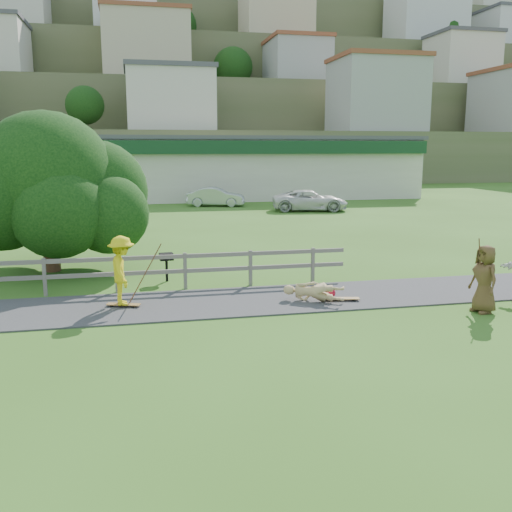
# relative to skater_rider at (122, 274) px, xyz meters

# --- Properties ---
(ground) EXTENTS (260.00, 260.00, 0.00)m
(ground) POSITION_rel_skater_rider_xyz_m (3.80, -1.55, -0.92)
(ground) COLOR #355E1B
(ground) RESTS_ON ground
(path) EXTENTS (34.00, 3.00, 0.04)m
(path) POSITION_rel_skater_rider_xyz_m (3.80, -0.05, -0.90)
(path) COLOR #333235
(path) RESTS_ON ground
(fence) EXTENTS (15.05, 0.10, 1.10)m
(fence) POSITION_rel_skater_rider_xyz_m (-0.81, 1.75, -0.19)
(fence) COLOR #635F58
(fence) RESTS_ON ground
(strip_mall) EXTENTS (32.50, 10.75, 5.10)m
(strip_mall) POSITION_rel_skater_rider_xyz_m (7.80, 33.39, 1.66)
(strip_mall) COLOR beige
(strip_mall) RESTS_ON ground
(hillside) EXTENTS (220.00, 67.00, 47.50)m
(hillside) POSITION_rel_skater_rider_xyz_m (3.80, 89.76, 13.50)
(hillside) COLOR #4D5833
(hillside) RESTS_ON ground
(skater_rider) EXTENTS (0.78, 1.24, 1.83)m
(skater_rider) POSITION_rel_skater_rider_xyz_m (0.00, 0.00, 0.00)
(skater_rider) COLOR yellow
(skater_rider) RESTS_ON ground
(skater_fallen) EXTENTS (1.18, 1.62, 0.60)m
(skater_fallen) POSITION_rel_skater_rider_xyz_m (5.09, -0.56, -0.62)
(skater_fallen) COLOR tan
(skater_fallen) RESTS_ON ground
(spectator_c) EXTENTS (0.67, 0.93, 1.76)m
(spectator_c) POSITION_rel_skater_rider_xyz_m (9.07, -2.36, -0.04)
(spectator_c) COLOR brown
(spectator_c) RESTS_ON ground
(car_silver) EXTENTS (4.36, 2.44, 1.36)m
(car_silver) POSITION_rel_skater_rider_xyz_m (6.22, 25.87, -0.24)
(car_silver) COLOR #B1B3B9
(car_silver) RESTS_ON ground
(car_white) EXTENTS (5.36, 3.19, 1.40)m
(car_white) POSITION_rel_skater_rider_xyz_m (11.93, 21.48, -0.22)
(car_white) COLOR silver
(car_white) RESTS_ON ground
(tree) EXTENTS (7.38, 7.38, 4.49)m
(tree) POSITION_rel_skater_rider_xyz_m (-2.45, 5.26, 1.33)
(tree) COLOR black
(tree) RESTS_ON ground
(bbq) EXTENTS (0.45, 0.36, 0.91)m
(bbq) POSITION_rel_skater_rider_xyz_m (1.32, 2.85, -0.46)
(bbq) COLOR black
(bbq) RESTS_ON ground
(longboard_rider) EXTENTS (0.92, 0.49, 0.10)m
(longboard_rider) POSITION_rel_skater_rider_xyz_m (-0.00, 0.00, -0.87)
(longboard_rider) COLOR olive
(longboard_rider) RESTS_ON ground
(longboard_fallen) EXTENTS (0.96, 0.42, 0.10)m
(longboard_fallen) POSITION_rel_skater_rider_xyz_m (5.89, -0.66, -0.86)
(longboard_fallen) COLOR olive
(longboard_fallen) RESTS_ON ground
(helmet) EXTENTS (0.32, 0.32, 0.32)m
(helmet) POSITION_rel_skater_rider_xyz_m (5.69, -0.21, -0.76)
(helmet) COLOR #AC1024
(helmet) RESTS_ON ground
(pole_rider) EXTENTS (0.03, 0.03, 1.87)m
(pole_rider) POSITION_rel_skater_rider_xyz_m (0.60, 0.40, 0.02)
(pole_rider) COLOR brown
(pole_rider) RESTS_ON ground
(pole_spec_left) EXTENTS (0.03, 0.03, 1.95)m
(pole_spec_left) POSITION_rel_skater_rider_xyz_m (8.97, -2.34, 0.06)
(pole_spec_left) COLOR brown
(pole_spec_left) RESTS_ON ground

